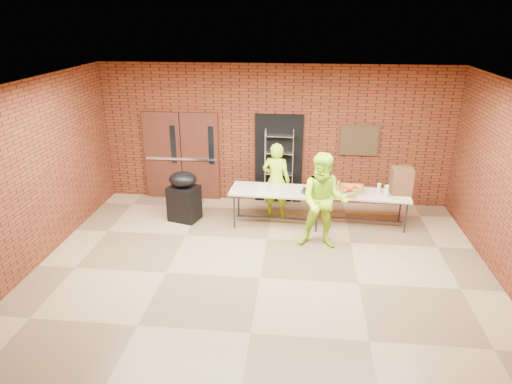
# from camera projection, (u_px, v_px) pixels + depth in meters

# --- Properties ---
(room) EXTENTS (8.08, 7.08, 3.28)m
(room) POSITION_uv_depth(u_px,v_px,m) (261.00, 191.00, 7.20)
(room) COLOR brown
(room) RESTS_ON ground
(double_doors) EXTENTS (1.78, 0.12, 2.10)m
(double_doors) POSITION_uv_depth(u_px,v_px,m) (182.00, 156.00, 10.79)
(double_doors) COLOR #481F14
(double_doors) RESTS_ON room
(dark_doorway) EXTENTS (1.10, 0.06, 2.10)m
(dark_doorway) POSITION_uv_depth(u_px,v_px,m) (279.00, 159.00, 10.59)
(dark_doorway) COLOR black
(dark_doorway) RESTS_ON room
(bronze_plaque) EXTENTS (0.85, 0.04, 0.70)m
(bronze_plaque) POSITION_uv_depth(u_px,v_px,m) (359.00, 140.00, 10.23)
(bronze_plaque) COLOR #42321A
(bronze_plaque) RESTS_ON room
(wire_rack) EXTENTS (0.67, 0.27, 1.79)m
(wire_rack) POSITION_uv_depth(u_px,v_px,m) (279.00, 167.00, 10.52)
(wire_rack) COLOR silver
(wire_rack) RESTS_ON room
(table_left) EXTENTS (1.94, 0.88, 0.78)m
(table_left) POSITION_uv_depth(u_px,v_px,m) (276.00, 193.00, 9.53)
(table_left) COLOR #B7A88C
(table_left) RESTS_ON room
(table_right) EXTENTS (1.81, 0.85, 0.72)m
(table_right) POSITION_uv_depth(u_px,v_px,m) (366.00, 196.00, 9.49)
(table_right) COLOR #B7A88C
(table_right) RESTS_ON room
(basket_bananas) EXTENTS (0.49, 0.38, 0.15)m
(basket_bananas) POSITION_uv_depth(u_px,v_px,m) (331.00, 191.00, 9.43)
(basket_bananas) COLOR #AD8845
(basket_bananas) RESTS_ON table_right
(basket_oranges) EXTENTS (0.48, 0.37, 0.15)m
(basket_oranges) POSITION_uv_depth(u_px,v_px,m) (352.00, 189.00, 9.52)
(basket_oranges) COLOR #AD8845
(basket_oranges) RESTS_ON table_right
(basket_apples) EXTENTS (0.44, 0.34, 0.14)m
(basket_apples) POSITION_uv_depth(u_px,v_px,m) (344.00, 193.00, 9.34)
(basket_apples) COLOR #AD8845
(basket_apples) RESTS_ON table_right
(muffin_tray) EXTENTS (0.44, 0.44, 0.11)m
(muffin_tray) POSITION_uv_depth(u_px,v_px,m) (312.00, 190.00, 9.33)
(muffin_tray) COLOR #134720
(muffin_tray) RESTS_ON table_left
(napkin_box) EXTENTS (0.19, 0.13, 0.06)m
(napkin_box) POSITION_uv_depth(u_px,v_px,m) (262.00, 188.00, 9.51)
(napkin_box) COLOR silver
(napkin_box) RESTS_ON table_left
(coffee_dispenser) EXTENTS (0.42, 0.37, 0.55)m
(coffee_dispenser) POSITION_uv_depth(u_px,v_px,m) (401.00, 181.00, 9.37)
(coffee_dispenser) COLOR brown
(coffee_dispenser) RESTS_ON table_right
(cup_stack_front) EXTENTS (0.08, 0.08, 0.25)m
(cup_stack_front) POSITION_uv_depth(u_px,v_px,m) (386.00, 191.00, 9.22)
(cup_stack_front) COLOR silver
(cup_stack_front) RESTS_ON table_right
(cup_stack_mid) EXTENTS (0.08, 0.08, 0.25)m
(cup_stack_mid) POSITION_uv_depth(u_px,v_px,m) (386.00, 191.00, 9.23)
(cup_stack_mid) COLOR silver
(cup_stack_mid) RESTS_ON table_right
(cup_stack_back) EXTENTS (0.07, 0.07, 0.21)m
(cup_stack_back) POSITION_uv_depth(u_px,v_px,m) (379.00, 188.00, 9.43)
(cup_stack_back) COLOR silver
(cup_stack_back) RESTS_ON table_right
(covered_grill) EXTENTS (0.72, 0.65, 1.09)m
(covered_grill) POSITION_uv_depth(u_px,v_px,m) (184.00, 196.00, 9.79)
(covered_grill) COLOR black
(covered_grill) RESTS_ON room
(volunteer_woman) EXTENTS (0.66, 0.49, 1.67)m
(volunteer_woman) POSITION_uv_depth(u_px,v_px,m) (276.00, 180.00, 9.88)
(volunteer_woman) COLOR #ABED1A
(volunteer_woman) RESTS_ON room
(volunteer_man) EXTENTS (0.96, 0.78, 1.87)m
(volunteer_man) POSITION_uv_depth(u_px,v_px,m) (324.00, 202.00, 8.51)
(volunteer_man) COLOR #ABED1A
(volunteer_man) RESTS_ON room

